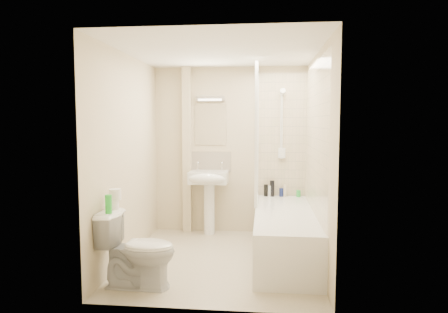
# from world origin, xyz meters

# --- Properties ---
(floor) EXTENTS (2.50, 2.50, 0.00)m
(floor) POSITION_xyz_m (0.00, 0.00, 0.00)
(floor) COLOR beige
(floor) RESTS_ON ground
(wall_back) EXTENTS (2.20, 0.02, 2.40)m
(wall_back) POSITION_xyz_m (0.00, 1.25, 1.20)
(wall_back) COLOR beige
(wall_back) RESTS_ON ground
(wall_left) EXTENTS (0.02, 2.50, 2.40)m
(wall_left) POSITION_xyz_m (-1.10, 0.00, 1.20)
(wall_left) COLOR beige
(wall_left) RESTS_ON ground
(wall_right) EXTENTS (0.02, 2.50, 2.40)m
(wall_right) POSITION_xyz_m (1.10, 0.00, 1.20)
(wall_right) COLOR beige
(wall_right) RESTS_ON ground
(ceiling) EXTENTS (2.20, 2.50, 0.02)m
(ceiling) POSITION_xyz_m (0.00, 0.00, 2.40)
(ceiling) COLOR white
(ceiling) RESTS_ON wall_back
(tile_back) EXTENTS (0.70, 0.01, 1.75)m
(tile_back) POSITION_xyz_m (0.75, 1.24, 1.42)
(tile_back) COLOR beige
(tile_back) RESTS_ON wall_back
(tile_right) EXTENTS (0.01, 2.10, 1.75)m
(tile_right) POSITION_xyz_m (1.09, 0.20, 1.42)
(tile_right) COLOR beige
(tile_right) RESTS_ON wall_right
(pipe_boxing) EXTENTS (0.12, 0.12, 2.40)m
(pipe_boxing) POSITION_xyz_m (-0.62, 1.19, 1.20)
(pipe_boxing) COLOR beige
(pipe_boxing) RESTS_ON ground
(splashback) EXTENTS (0.60, 0.02, 0.30)m
(splashback) POSITION_xyz_m (-0.28, 1.24, 1.03)
(splashback) COLOR beige
(splashback) RESTS_ON wall_back
(mirror) EXTENTS (0.46, 0.01, 0.60)m
(mirror) POSITION_xyz_m (-0.28, 1.24, 1.58)
(mirror) COLOR white
(mirror) RESTS_ON wall_back
(strip_light) EXTENTS (0.42, 0.07, 0.07)m
(strip_light) POSITION_xyz_m (-0.28, 1.22, 1.95)
(strip_light) COLOR silver
(strip_light) RESTS_ON wall_back
(bathtub) EXTENTS (0.70, 2.10, 0.55)m
(bathtub) POSITION_xyz_m (0.75, 0.20, 0.29)
(bathtub) COLOR white
(bathtub) RESTS_ON ground
(shower_screen) EXTENTS (0.04, 0.92, 1.80)m
(shower_screen) POSITION_xyz_m (0.40, 0.80, 1.45)
(shower_screen) COLOR white
(shower_screen) RESTS_ON bathtub
(shower_fixture) EXTENTS (0.10, 0.16, 0.99)m
(shower_fixture) POSITION_xyz_m (0.75, 1.19, 1.55)
(shower_fixture) COLOR white
(shower_fixture) RESTS_ON wall_back
(pedestal_sink) EXTENTS (0.54, 0.49, 1.04)m
(pedestal_sink) POSITION_xyz_m (-0.28, 1.01, 0.73)
(pedestal_sink) COLOR white
(pedestal_sink) RESTS_ON ground
(bottle_black_a) EXTENTS (0.06, 0.06, 0.17)m
(bottle_black_a) POSITION_xyz_m (0.53, 1.16, 0.63)
(bottle_black_a) COLOR black
(bottle_black_a) RESTS_ON bathtub
(bottle_white_a) EXTENTS (0.06, 0.06, 0.16)m
(bottle_white_a) POSITION_xyz_m (0.58, 1.16, 0.63)
(bottle_white_a) COLOR silver
(bottle_white_a) RESTS_ON bathtub
(bottle_black_b) EXTENTS (0.06, 0.06, 0.23)m
(bottle_black_b) POSITION_xyz_m (0.62, 1.16, 0.66)
(bottle_black_b) COLOR black
(bottle_black_b) RESTS_ON bathtub
(bottle_blue) EXTENTS (0.06, 0.06, 0.12)m
(bottle_blue) POSITION_xyz_m (0.75, 1.16, 0.61)
(bottle_blue) COLOR #121D52
(bottle_blue) RESTS_ON bathtub
(bottle_cream) EXTENTS (0.05, 0.05, 0.17)m
(bottle_cream) POSITION_xyz_m (0.80, 1.16, 0.63)
(bottle_cream) COLOR beige
(bottle_cream) RESTS_ON bathtub
(bottle_green) EXTENTS (0.06, 0.06, 0.09)m
(bottle_green) POSITION_xyz_m (0.99, 1.16, 0.60)
(bottle_green) COLOR green
(bottle_green) RESTS_ON bathtub
(toilet) EXTENTS (0.47, 0.76, 0.75)m
(toilet) POSITION_xyz_m (-0.72, -0.83, 0.37)
(toilet) COLOR white
(toilet) RESTS_ON ground
(toilet_roll_lower) EXTENTS (0.10, 0.10, 0.10)m
(toilet_roll_lower) POSITION_xyz_m (-0.99, -0.74, 0.79)
(toilet_roll_lower) COLOR white
(toilet_roll_lower) RESTS_ON toilet
(toilet_roll_upper) EXTENTS (0.12, 0.12, 0.11)m
(toilet_roll_upper) POSITION_xyz_m (-0.98, -0.73, 0.89)
(toilet_roll_upper) COLOR white
(toilet_roll_upper) RESTS_ON toilet_roll_lower
(green_bottle) EXTENTS (0.06, 0.06, 0.18)m
(green_bottle) POSITION_xyz_m (-0.97, -0.92, 0.84)
(green_bottle) COLOR green
(green_bottle) RESTS_ON toilet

